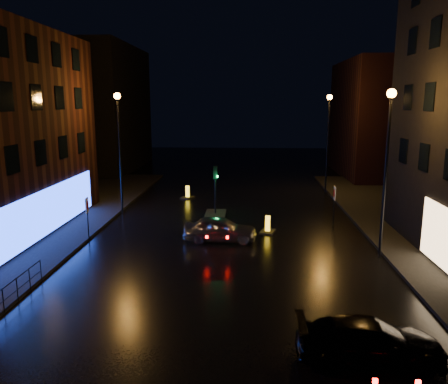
# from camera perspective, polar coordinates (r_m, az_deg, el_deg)

# --- Properties ---
(ground) EXTENTS (120.00, 120.00, 0.00)m
(ground) POSITION_cam_1_polar(r_m,az_deg,el_deg) (17.42, -0.55, -14.73)
(ground) COLOR black
(ground) RESTS_ON ground
(building_far_left) EXTENTS (8.00, 16.00, 14.00)m
(building_far_left) POSITION_cam_1_polar(r_m,az_deg,el_deg) (53.36, -15.75, 10.42)
(building_far_left) COLOR black
(building_far_left) RESTS_ON ground
(building_far_right) EXTENTS (8.00, 14.00, 12.00)m
(building_far_right) POSITION_cam_1_polar(r_m,az_deg,el_deg) (49.62, 19.73, 8.96)
(building_far_right) COLOR black
(building_far_right) RESTS_ON ground
(street_lamp_lfar) EXTENTS (0.44, 0.44, 8.37)m
(street_lamp_lfar) POSITION_cam_1_polar(r_m,az_deg,el_deg) (30.94, -13.56, 7.29)
(street_lamp_lfar) COLOR black
(street_lamp_lfar) RESTS_ON ground
(street_lamp_rnear) EXTENTS (0.44, 0.44, 8.37)m
(street_lamp_rnear) POSITION_cam_1_polar(r_m,az_deg,el_deg) (22.73, 20.57, 5.41)
(street_lamp_rnear) COLOR black
(street_lamp_rnear) RESTS_ON ground
(street_lamp_rfar) EXTENTS (0.44, 0.44, 8.37)m
(street_lamp_rfar) POSITION_cam_1_polar(r_m,az_deg,el_deg) (38.25, 13.46, 8.06)
(street_lamp_rfar) COLOR black
(street_lamp_rfar) RESTS_ON ground
(traffic_signal) EXTENTS (1.40, 2.40, 3.45)m
(traffic_signal) POSITION_cam_1_polar(r_m,az_deg,el_deg) (30.53, -1.13, -2.07)
(traffic_signal) COLOR black
(traffic_signal) RESTS_ON ground
(guard_railing) EXTENTS (0.05, 6.04, 1.00)m
(guard_railing) POSITION_cam_1_polar(r_m,az_deg,el_deg) (18.51, -26.94, -11.91)
(guard_railing) COLOR black
(guard_railing) RESTS_ON ground
(silver_hatchback) EXTENTS (4.13, 1.67, 1.41)m
(silver_hatchback) POSITION_cam_1_polar(r_m,az_deg,el_deg) (24.78, -0.52, -4.85)
(silver_hatchback) COLOR #A0A3A7
(silver_hatchback) RESTS_ON ground
(dark_sedan) EXTENTS (4.46, 1.82, 1.29)m
(dark_sedan) POSITION_cam_1_polar(r_m,az_deg,el_deg) (14.65, 18.51, -17.96)
(dark_sedan) COLOR black
(dark_sedan) RESTS_ON ground
(bollard_near) EXTENTS (1.08, 1.35, 1.03)m
(bollard_near) POSITION_cam_1_polar(r_m,az_deg,el_deg) (26.62, 5.71, -4.81)
(bollard_near) COLOR black
(bollard_near) RESTS_ON ground
(bollard_far) EXTENTS (1.16, 1.38, 1.02)m
(bollard_far) POSITION_cam_1_polar(r_m,az_deg,el_deg) (36.02, -4.77, -0.44)
(bollard_far) COLOR black
(bollard_far) RESTS_ON ground
(road_sign_left) EXTENTS (0.15, 0.61, 2.53)m
(road_sign_left) POSITION_cam_1_polar(r_m,az_deg,el_deg) (25.50, -17.44, -2.16)
(road_sign_left) COLOR black
(road_sign_left) RESTS_ON ground
(road_sign_right) EXTENTS (0.10, 0.62, 2.57)m
(road_sign_right) POSITION_cam_1_polar(r_m,az_deg,el_deg) (28.30, 14.22, -0.58)
(road_sign_right) COLOR black
(road_sign_right) RESTS_ON ground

